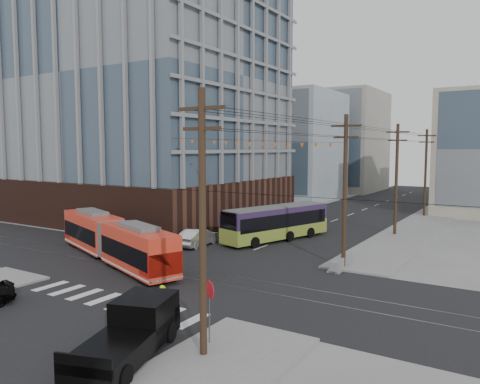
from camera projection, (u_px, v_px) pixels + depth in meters
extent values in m
plane|color=slate|center=(150.00, 288.00, 28.90)|extent=(160.00, 160.00, 0.00)
cube|color=#381E16|center=(144.00, 103.00, 58.58)|extent=(30.00, 25.00, 28.60)
cube|color=#8C99A5|center=(283.00, 146.00, 80.97)|extent=(18.00, 16.00, 18.00)
cube|color=gray|center=(340.00, 142.00, 96.22)|extent=(16.00, 18.00, 20.00)
cylinder|color=black|center=(203.00, 226.00, 18.85)|extent=(0.30, 0.30, 11.00)
cylinder|color=black|center=(444.00, 169.00, 71.28)|extent=(0.30, 0.30, 11.00)
imported|color=silver|center=(198.00, 237.00, 41.34)|extent=(1.87, 4.81, 1.56)
imported|color=beige|center=(243.00, 226.00, 48.07)|extent=(2.99, 4.69, 1.27)
imported|color=#494E55|center=(259.00, 223.00, 50.32)|extent=(3.03, 4.94, 1.28)
imported|color=#C1FA0D|center=(163.00, 302.00, 23.59)|extent=(0.63, 0.75, 1.75)
cube|color=slate|center=(341.00, 262.00, 33.92)|extent=(1.10, 3.98, 0.79)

